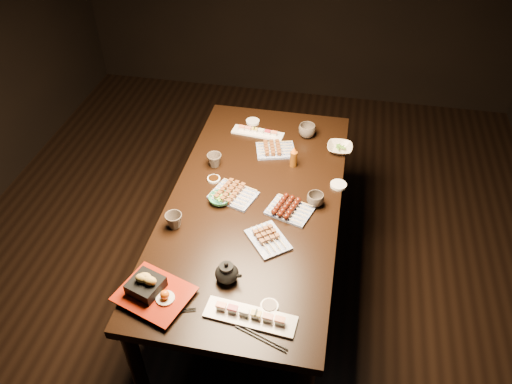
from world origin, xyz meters
TOP-DOWN VIEW (x-y plane):
  - ground at (0.00, 0.00)m, footprint 5.00×5.00m
  - dining_table at (0.07, 0.03)m, footprint 1.18×1.92m
  - sushi_platter_near at (0.20, -0.69)m, footprint 0.40×0.14m
  - sushi_platter_far at (-0.02, 0.65)m, footprint 0.33×0.13m
  - yakitori_plate_center at (-0.04, 0.05)m, footprint 0.27×0.23m
  - yakitori_plate_right at (0.20, -0.24)m, footprint 0.26×0.27m
  - yakitori_plate_left at (0.11, 0.49)m, footprint 0.26×0.22m
  - tsukune_plate at (0.27, -0.02)m, footprint 0.26×0.22m
  - edamame_bowl_green at (-0.10, -0.01)m, footprint 0.14×0.14m
  - edamame_bowl_cream at (0.49, 0.57)m, footprint 0.15×0.15m
  - tempura_tray at (-0.23, -0.66)m, footprint 0.37×0.33m
  - teacup_near_left at (-0.28, -0.23)m, footprint 0.12×0.12m
  - teacup_mid_right at (0.39, 0.07)m, footprint 0.11×0.11m
  - teacup_far_left at (-0.21, 0.29)m, footprint 0.10×0.10m
  - teacup_far_right at (0.28, 0.68)m, footprint 0.14×0.14m
  - teapot at (0.06, -0.50)m, footprint 0.15×0.15m
  - condiment_bottle at (0.24, 0.37)m, footprint 0.05×0.05m
  - sauce_dish_west at (-0.18, 0.16)m, footprint 0.09×0.09m
  - sauce_dish_east at (0.50, 0.24)m, footprint 0.11×0.11m
  - sauce_dish_se at (0.27, -0.62)m, footprint 0.08×0.08m
  - sauce_dish_nw at (-0.08, 0.77)m, footprint 0.11×0.11m
  - chopsticks_near at (-0.13, -0.72)m, footprint 0.21×0.08m
  - chopsticks_se at (0.26, -0.77)m, footprint 0.23×0.10m

SIDE VIEW (x-z plane):
  - ground at x=0.00m, z-range 0.00..0.00m
  - dining_table at x=0.07m, z-range 0.00..0.75m
  - chopsticks_near at x=-0.13m, z-range 0.75..0.76m
  - chopsticks_se at x=0.26m, z-range 0.75..0.76m
  - sauce_dish_west at x=-0.18m, z-range 0.75..0.76m
  - sauce_dish_se at x=0.27m, z-range 0.75..0.76m
  - sauce_dish_nw at x=-0.08m, z-range 0.75..0.77m
  - sauce_dish_east at x=0.50m, z-range 0.75..0.77m
  - edamame_bowl_cream at x=0.49m, z-range 0.75..0.79m
  - edamame_bowl_green at x=-0.10m, z-range 0.75..0.79m
  - sushi_platter_far at x=-0.02m, z-range 0.75..0.79m
  - sushi_platter_near at x=0.20m, z-range 0.75..0.80m
  - yakitori_plate_right at x=0.20m, z-range 0.75..0.80m
  - tsukune_plate at x=0.27m, z-range 0.75..0.81m
  - yakitori_plate_left at x=0.11m, z-range 0.75..0.81m
  - yakitori_plate_center at x=-0.04m, z-range 0.75..0.81m
  - teacup_mid_right at x=0.39m, z-range 0.75..0.82m
  - teacup_far_left at x=-0.21m, z-range 0.75..0.83m
  - teacup_near_left at x=-0.28m, z-range 0.75..0.83m
  - teacup_far_right at x=0.28m, z-range 0.75..0.83m
  - teapot at x=0.06m, z-range 0.75..0.86m
  - tempura_tray at x=-0.23m, z-range 0.75..0.86m
  - condiment_bottle at x=0.24m, z-range 0.75..0.88m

